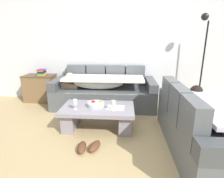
{
  "coord_description": "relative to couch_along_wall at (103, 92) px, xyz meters",
  "views": [
    {
      "loc": [
        0.21,
        -2.19,
        1.47
      ],
      "look_at": [
        -0.03,
        1.08,
        0.55
      ],
      "focal_mm": 28.64,
      "sensor_mm": 36.0,
      "label": 1
    }
  ],
  "objects": [
    {
      "name": "back_wall",
      "position": [
        0.27,
        0.53,
        1.02
      ],
      "size": [
        9.0,
        0.1,
        2.7
      ],
      "primitive_type": "cube",
      "color": "silver",
      "rests_on": "ground_plane"
    },
    {
      "name": "floor_lamp",
      "position": [
        2.05,
        0.02,
        0.78
      ],
      "size": [
        0.33,
        0.31,
        1.95
      ],
      "color": "black",
      "rests_on": "ground_plane"
    },
    {
      "name": "fruit_bowl",
      "position": [
        0.01,
        -1.02,
        0.09
      ],
      "size": [
        0.28,
        0.28,
        0.1
      ],
      "color": "silver",
      "rests_on": "coffee_table"
    },
    {
      "name": "side_cabinet",
      "position": [
        -1.56,
        0.23,
        -0.01
      ],
      "size": [
        0.72,
        0.44,
        0.64
      ],
      "color": "brown",
      "rests_on": "ground_plane"
    },
    {
      "name": "open_magazine",
      "position": [
        0.34,
        -1.07,
        0.05
      ],
      "size": [
        0.3,
        0.23,
        0.01
      ],
      "primitive_type": "cube",
      "rotation": [
        0.0,
        0.0,
        -0.08
      ],
      "color": "white",
      "rests_on": "coffee_table"
    },
    {
      "name": "pair_of_shoes",
      "position": [
        0.0,
        -1.69,
        -0.29
      ],
      "size": [
        0.34,
        0.33,
        0.09
      ],
      "color": "#59331E",
      "rests_on": "ground_plane"
    },
    {
      "name": "couch_near_window",
      "position": [
        1.56,
        -1.55,
        0.0
      ],
      "size": [
        0.92,
        1.86,
        0.88
      ],
      "rotation": [
        0.0,
        0.0,
        1.57
      ],
      "color": "#52575A",
      "rests_on": "ground_plane"
    },
    {
      "name": "coffee_table",
      "position": [
        0.04,
        -1.06,
        -0.09
      ],
      "size": [
        1.2,
        0.68,
        0.38
      ],
      "color": "gray",
      "rests_on": "ground_plane"
    },
    {
      "name": "ground_plane",
      "position": [
        0.27,
        -1.62,
        -0.33
      ],
      "size": [
        14.0,
        14.0,
        0.0
      ],
      "primitive_type": "plane",
      "color": "tan"
    },
    {
      "name": "wine_glass_near_left",
      "position": [
        -0.3,
        -1.18,
        0.16
      ],
      "size": [
        0.07,
        0.07,
        0.17
      ],
      "color": "silver",
      "rests_on": "coffee_table"
    },
    {
      "name": "book_stack_on_cabinet",
      "position": [
        -1.49,
        0.23,
        0.38
      ],
      "size": [
        0.19,
        0.21,
        0.14
      ],
      "color": "gold",
      "rests_on": "side_cabinet"
    },
    {
      "name": "couch_along_wall",
      "position": [
        0.0,
        0.0,
        0.0
      ],
      "size": [
        2.21,
        0.92,
        0.88
      ],
      "color": "#52575A",
      "rests_on": "ground_plane"
    },
    {
      "name": "wine_glass_near_right",
      "position": [
        0.31,
        -1.19,
        0.16
      ],
      "size": [
        0.07,
        0.07,
        0.17
      ],
      "color": "silver",
      "rests_on": "coffee_table"
    }
  ]
}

